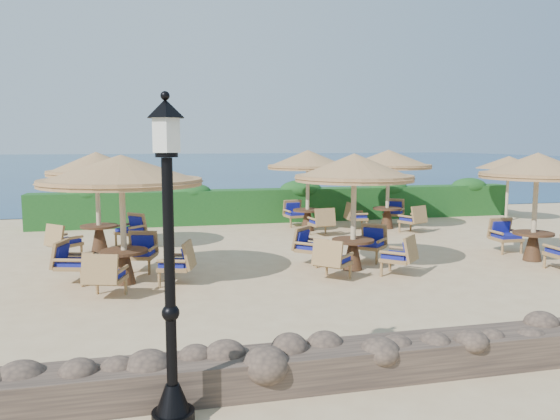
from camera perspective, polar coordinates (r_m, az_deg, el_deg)
The scene contains 12 objects.
ground at distance 13.49m, azimuth 8.46°, elevation -5.40°, with size 120.00×120.00×0.00m, color tan.
sea at distance 82.40m, azimuth -10.12°, elevation 4.96°, with size 160.00×160.00×0.00m, color #0C274E.
hedge at distance 20.16m, azimuth 0.82°, elevation 0.54°, with size 18.00×0.90×1.20m, color #154118.
stone_wall at distance 8.24m, azimuth 25.22°, elevation -12.57°, with size 15.00×0.65×0.44m, color brown.
lamp_post at distance 5.57m, azimuth -11.45°, elevation -7.04°, with size 0.44×0.44×3.31m.
extra_parasol at distance 21.60m, azimuth 22.79°, elevation 4.60°, with size 2.30×2.30×2.41m.
cafe_set_0 at distance 11.47m, azimuth -16.19°, elevation 1.98°, with size 3.29×3.29×2.65m.
cafe_set_1 at distance 12.39m, azimuth 7.72°, elevation 1.92°, with size 2.70×2.70×2.65m.
cafe_set_2 at distance 14.61m, azimuth 25.23°, elevation 2.86°, with size 2.72×2.81×2.65m.
cafe_set_3 at distance 15.16m, azimuth -18.58°, elevation 3.19°, with size 2.58×2.58×2.65m.
cafe_set_4 at distance 17.84m, azimuth 2.92°, elevation 4.13°, with size 2.66×2.87×2.65m.
cafe_set_5 at distance 18.63m, azimuth 11.24°, elevation 3.97°, with size 2.88×2.88×2.65m.
Camera 1 is at (-4.97, -12.20, 2.90)m, focal length 35.00 mm.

